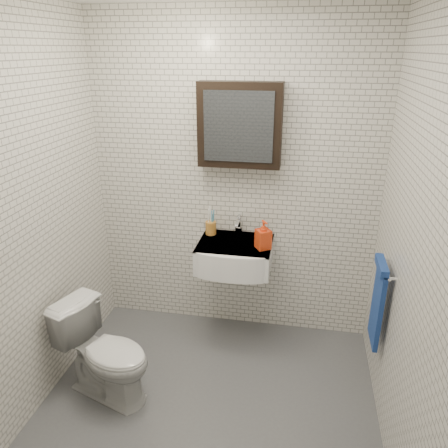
{
  "coord_description": "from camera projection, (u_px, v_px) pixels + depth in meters",
  "views": [
    {
      "loc": [
        0.52,
        -2.19,
        2.21
      ],
      "look_at": [
        0.02,
        0.45,
        1.13
      ],
      "focal_mm": 35.0,
      "sensor_mm": 36.0,
      "label": 1
    }
  ],
  "objects": [
    {
      "name": "toilet",
      "position": [
        106.0,
        353.0,
        2.9
      ],
      "size": [
        0.74,
        0.56,
        0.66
      ],
      "primitive_type": "imported",
      "rotation": [
        0.0,
        0.0,
        1.24
      ],
      "color": "silver",
      "rests_on": "ground"
    },
    {
      "name": "room_shell",
      "position": [
        204.0,
        196.0,
        2.36
      ],
      "size": [
        2.22,
        2.02,
        2.51
      ],
      "color": "silver",
      "rests_on": "ground"
    },
    {
      "name": "faucet",
      "position": [
        239.0,
        226.0,
        3.41
      ],
      "size": [
        0.06,
        0.2,
        0.15
      ],
      "color": "silver",
      "rests_on": "washbasin"
    },
    {
      "name": "ground",
      "position": [
        208.0,
        404.0,
        2.91
      ],
      "size": [
        2.2,
        2.0,
        0.01
      ],
      "primitive_type": "cube",
      "color": "#505258",
      "rests_on": "ground"
    },
    {
      "name": "towel_rail",
      "position": [
        378.0,
        299.0,
        2.78
      ],
      "size": [
        0.09,
        0.3,
        0.58
      ],
      "color": "silver",
      "rests_on": "room_shell"
    },
    {
      "name": "washbasin",
      "position": [
        234.0,
        256.0,
        3.29
      ],
      "size": [
        0.55,
        0.5,
        0.2
      ],
      "color": "white",
      "rests_on": "room_shell"
    },
    {
      "name": "mirror_cabinet",
      "position": [
        240.0,
        125.0,
        3.11
      ],
      "size": [
        0.6,
        0.15,
        0.6
      ],
      "color": "black",
      "rests_on": "room_shell"
    },
    {
      "name": "soap_bottle",
      "position": [
        263.0,
        235.0,
        3.15
      ],
      "size": [
        0.14,
        0.14,
        0.22
      ],
      "primitive_type": "imported",
      "rotation": [
        0.0,
        0.0,
        0.56
      ],
      "color": "#DF5017",
      "rests_on": "washbasin"
    },
    {
      "name": "toothbrush_cup",
      "position": [
        211.0,
        227.0,
        3.42
      ],
      "size": [
        0.11,
        0.11,
        0.23
      ],
      "rotation": [
        0.0,
        0.0,
        -0.39
      ],
      "color": "#AB702A",
      "rests_on": "washbasin"
    }
  ]
}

